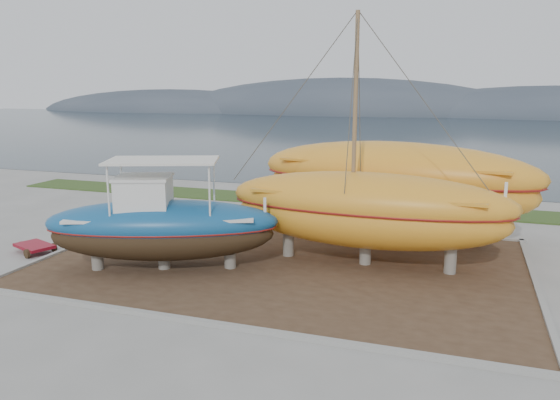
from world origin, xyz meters
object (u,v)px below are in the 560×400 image
(white_dinghy, at_px, (144,217))
(orange_sailboat, at_px, (369,142))
(blue_caique, at_px, (162,215))
(red_trailer, at_px, (35,248))
(orange_bare_hull, at_px, (393,191))

(white_dinghy, bearing_deg, orange_sailboat, 11.88)
(orange_sailboat, bearing_deg, blue_caique, -156.09)
(orange_sailboat, xyz_separation_m, red_trailer, (-13.31, -2.81, -4.57))
(orange_bare_hull, bearing_deg, red_trailer, -143.72)
(blue_caique, xyz_separation_m, orange_sailboat, (7.07, 2.98, 2.62))
(orange_sailboat, bearing_deg, orange_bare_hull, 85.97)
(orange_bare_hull, bearing_deg, orange_sailboat, -86.84)
(white_dinghy, distance_m, orange_bare_hull, 11.60)
(blue_caique, bearing_deg, orange_bare_hull, 24.26)
(orange_sailboat, bearing_deg, white_dinghy, 173.71)
(white_dinghy, bearing_deg, blue_caique, -31.04)
(blue_caique, bearing_deg, white_dinghy, 108.96)
(blue_caique, relative_size, white_dinghy, 1.85)
(white_dinghy, height_order, orange_bare_hull, orange_bare_hull)
(white_dinghy, bearing_deg, orange_bare_hull, 34.94)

